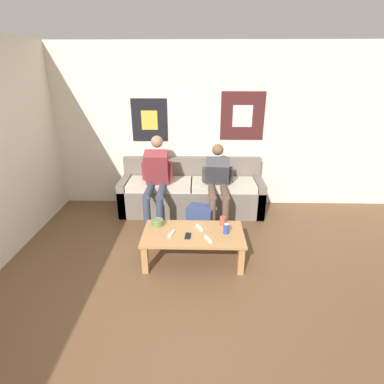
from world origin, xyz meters
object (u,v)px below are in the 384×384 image
object	(u,v)px
coffee_table	(193,237)
cell_phone	(188,236)
backpack	(200,221)
couch	(192,193)
drink_can_blue	(226,229)
game_controller_near_left	(208,239)
pillar_candle	(223,221)
game_controller_far_center	(199,228)
ceramic_bowl	(158,222)
person_seated_teen	(218,182)
person_seated_adult	(156,178)
game_controller_near_right	(172,234)

from	to	relation	value
coffee_table	cell_phone	world-z (taller)	cell_phone
backpack	couch	bearing A→B (deg)	100.84
drink_can_blue	game_controller_near_left	distance (m)	0.27
couch	pillar_candle	world-z (taller)	couch
game_controller_far_center	drink_can_blue	bearing A→B (deg)	-18.51
backpack	game_controller_near_left	world-z (taller)	game_controller_near_left
coffee_table	ceramic_bowl	size ratio (longest dim) A/B	8.22
coffee_table	game_controller_far_center	xyz separation A→B (m)	(0.07, 0.10, 0.07)
couch	backpack	xyz separation A→B (m)	(0.14, -0.73, -0.11)
backpack	person_seated_teen	bearing A→B (deg)	55.89
couch	cell_phone	bearing A→B (deg)	-90.22
ceramic_bowl	game_controller_far_center	xyz separation A→B (m)	(0.51, -0.07, -0.03)
couch	person_seated_teen	size ratio (longest dim) A/B	2.00
coffee_table	game_controller_near_left	xyz separation A→B (m)	(0.17, -0.16, 0.07)
pillar_candle	game_controller_near_left	bearing A→B (deg)	-117.49
coffee_table	ceramic_bowl	bearing A→B (deg)	158.77
ceramic_bowl	drink_can_blue	world-z (taller)	drink_can_blue
person_seated_adult	ceramic_bowl	xyz separation A→B (m)	(0.12, -0.86, -0.26)
person_seated_teen	game_controller_near_left	distance (m)	1.23
game_controller_near_left	cell_phone	bearing A→B (deg)	161.18
ceramic_bowl	drink_can_blue	size ratio (longest dim) A/B	1.17
couch	pillar_candle	bearing A→B (deg)	-70.75
couch	drink_can_blue	xyz separation A→B (m)	(0.44, -1.39, 0.14)
pillar_candle	coffee_table	bearing A→B (deg)	-150.63
pillar_candle	game_controller_near_left	size ratio (longest dim) A/B	0.84
pillar_candle	game_controller_near_right	size ratio (longest dim) A/B	0.83
coffee_table	game_controller_far_center	bearing A→B (deg)	54.20
couch	ceramic_bowl	xyz separation A→B (m)	(-0.39, -1.22, 0.12)
person_seated_teen	couch	bearing A→B (deg)	138.18
couch	game_controller_near_left	bearing A→B (deg)	-81.72
cell_phone	backpack	bearing A→B (deg)	78.79
coffee_table	ceramic_bowl	distance (m)	0.49
couch	coffee_table	bearing A→B (deg)	-87.75
person_seated_adult	pillar_candle	bearing A→B (deg)	-41.88
backpack	coffee_table	bearing A→B (deg)	-97.46
couch	coffee_table	size ratio (longest dim) A/B	1.89
game_controller_near_left	couch	bearing A→B (deg)	98.28
couch	game_controller_near_left	xyz separation A→B (m)	(0.23, -1.55, 0.09)
backpack	cell_phone	world-z (taller)	backpack
game_controller_near_right	person_seated_teen	bearing A→B (deg)	61.26
pillar_candle	drink_can_blue	bearing A→B (deg)	-83.11
ceramic_bowl	game_controller_near_left	xyz separation A→B (m)	(0.61, -0.33, -0.03)
couch	pillar_candle	size ratio (longest dim) A/B	18.44
drink_can_blue	game_controller_far_center	bearing A→B (deg)	161.49
person_seated_teen	pillar_candle	bearing A→B (deg)	-88.78
pillar_candle	game_controller_near_left	xyz separation A→B (m)	(-0.19, -0.36, -0.04)
ceramic_bowl	game_controller_near_right	size ratio (longest dim) A/B	0.98
backpack	pillar_candle	world-z (taller)	pillar_candle
coffee_table	backpack	bearing A→B (deg)	82.54
person_seated_teen	game_controller_near_right	distance (m)	1.26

